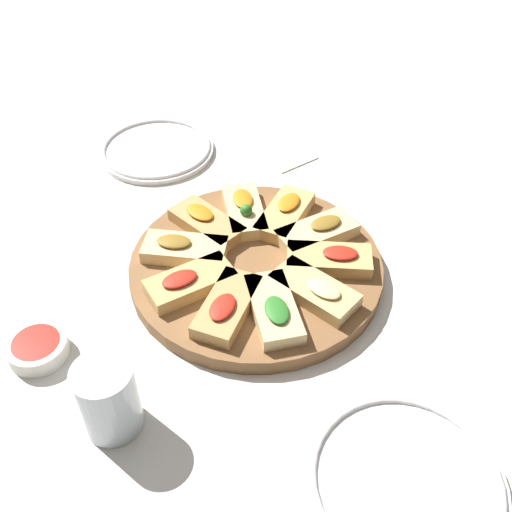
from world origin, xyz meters
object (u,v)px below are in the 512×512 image
at_px(plate_left, 406,482).
at_px(napkin_stack, 284,152).
at_px(plate_right, 157,149).
at_px(serving_board, 256,267).
at_px(water_glass, 108,398).
at_px(dipping_bowl, 38,348).

relative_size(plate_left, napkin_stack, 2.14).
xyz_separation_m(plate_right, napkin_stack, (-0.16, -0.19, -0.01)).
xyz_separation_m(serving_board, plate_left, (-0.38, 0.09, -0.00)).
height_order(water_glass, dipping_bowl, water_glass).
bearing_deg(napkin_stack, plate_left, 150.23).
bearing_deg(plate_left, napkin_stack, -29.77).
bearing_deg(plate_right, plate_left, 168.76).
distance_m(plate_left, napkin_stack, 0.70).
bearing_deg(dipping_bowl, plate_right, -50.56).
bearing_deg(serving_board, dipping_bowl, 78.91).
bearing_deg(dipping_bowl, serving_board, -101.09).
xyz_separation_m(plate_left, water_glass, (0.28, 0.22, 0.04)).
bearing_deg(plate_right, water_glass, 142.73).
distance_m(plate_left, plate_right, 0.79).
bearing_deg(serving_board, napkin_stack, -48.50).
height_order(plate_right, dipping_bowl, dipping_bowl).
bearing_deg(water_glass, serving_board, -72.77).
relative_size(plate_right, napkin_stack, 2.10).
bearing_deg(plate_left, dipping_bowl, 28.84).
bearing_deg(dipping_bowl, plate_left, -151.16).
xyz_separation_m(plate_right, dipping_bowl, (-0.33, 0.40, 0.01)).
xyz_separation_m(plate_left, dipping_bowl, (0.44, 0.24, 0.01)).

